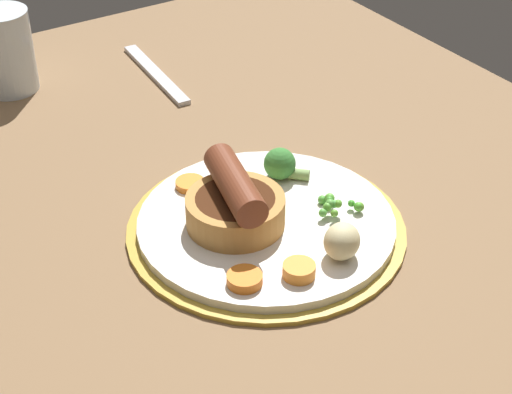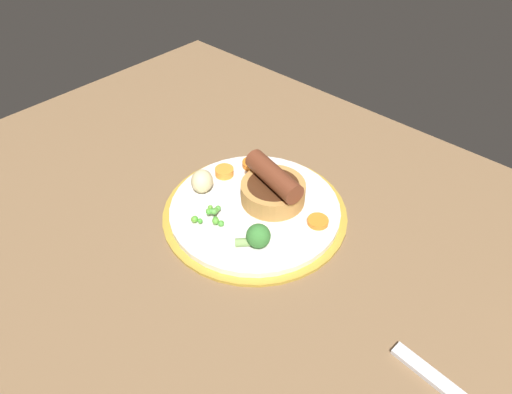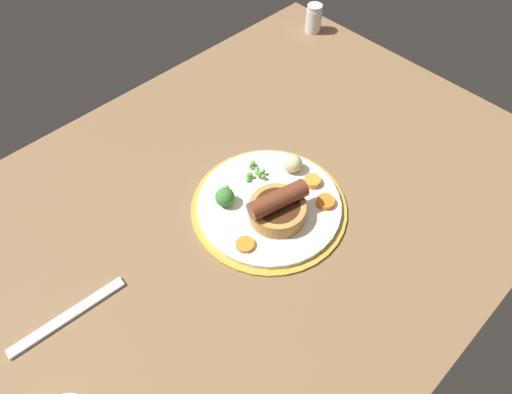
% 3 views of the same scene
% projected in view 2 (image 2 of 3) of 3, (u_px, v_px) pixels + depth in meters
% --- Properties ---
extents(dining_table, '(1.10, 0.80, 0.03)m').
position_uv_depth(dining_table, '(247.00, 238.00, 0.66)').
color(dining_table, brown).
rests_on(dining_table, ground).
extents(dinner_plate, '(0.27, 0.27, 0.01)m').
position_uv_depth(dinner_plate, '(255.00, 211.00, 0.67)').
color(dinner_plate, '#B79333').
rests_on(dinner_plate, dining_table).
extents(sausage_pudding, '(0.11, 0.09, 0.06)m').
position_uv_depth(sausage_pudding, '(273.00, 188.00, 0.66)').
color(sausage_pudding, '#BC8442').
rests_on(sausage_pudding, dinner_plate).
extents(pea_pile, '(0.04, 0.05, 0.02)m').
position_uv_depth(pea_pile, '(210.00, 216.00, 0.64)').
color(pea_pile, '#59952C').
rests_on(pea_pile, dinner_plate).
extents(broccoli_floret_near, '(0.04, 0.04, 0.03)m').
position_uv_depth(broccoli_floret_near, '(257.00, 236.00, 0.60)').
color(broccoli_floret_near, '#387A33').
rests_on(broccoli_floret_near, dinner_plate).
extents(potato_chunk_0, '(0.05, 0.05, 0.03)m').
position_uv_depth(potato_chunk_0, '(202.00, 181.00, 0.68)').
color(potato_chunk_0, beige).
rests_on(potato_chunk_0, dinner_plate).
extents(carrot_slice_0, '(0.04, 0.04, 0.01)m').
position_uv_depth(carrot_slice_0, '(252.00, 164.00, 0.73)').
color(carrot_slice_0, orange).
rests_on(carrot_slice_0, dinner_plate).
extents(carrot_slice_1, '(0.04, 0.04, 0.01)m').
position_uv_depth(carrot_slice_1, '(318.00, 221.00, 0.64)').
color(carrot_slice_1, orange).
rests_on(carrot_slice_1, dinner_plate).
extents(carrot_slice_2, '(0.04, 0.04, 0.01)m').
position_uv_depth(carrot_slice_2, '(224.00, 172.00, 0.72)').
color(carrot_slice_2, orange).
rests_on(carrot_slice_2, dinner_plate).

